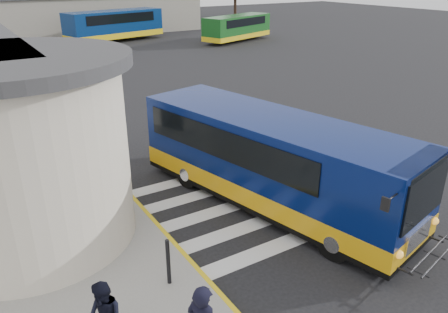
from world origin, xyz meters
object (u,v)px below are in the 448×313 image
bollard (168,262)px  far_bus_a (114,24)px  transit_bus (272,164)px  far_bus_b (237,27)px

bollard → far_bus_a: bearing=72.6°
transit_bus → bollard: bearing=-168.7°
bollard → far_bus_a: size_ratio=0.11×
far_bus_b → far_bus_a: bearing=38.6°
transit_bus → bollard: (-4.42, -1.97, -0.60)m
transit_bus → far_bus_b: bearing=45.4°
transit_bus → far_bus_b: 33.90m
far_bus_b → bollard: bearing=124.4°
transit_bus → bollard: transit_bus is taller
far_bus_a → far_bus_b: 12.46m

